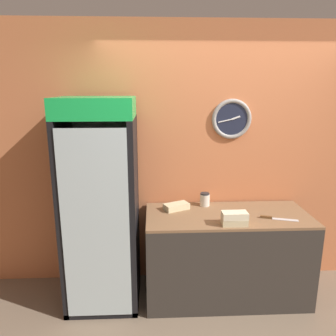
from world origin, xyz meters
name	(u,v)px	position (x,y,z in m)	size (l,w,h in m)	color
wall_back	(221,157)	(0.00, 1.29, 1.35)	(5.20, 0.10, 2.70)	#D17547
prep_counter	(226,255)	(0.00, 0.90, 0.44)	(1.58, 0.69, 0.87)	#332D28
beverage_cooler	(101,195)	(-1.21, 0.95, 1.07)	(0.67, 0.69, 1.98)	black
sandwich_stack_bottom	(234,222)	(0.00, 0.64, 0.90)	(0.23, 0.12, 0.06)	beige
sandwich_stack_middle	(235,215)	(0.00, 0.64, 0.96)	(0.23, 0.12, 0.06)	beige
sandwich_flat_left	(176,206)	(-0.49, 1.05, 0.90)	(0.28, 0.22, 0.06)	beige
chefs_knife	(274,218)	(0.40, 0.76, 0.88)	(0.34, 0.13, 0.02)	silver
condiment_jar	(205,199)	(-0.19, 1.14, 0.94)	(0.10, 0.10, 0.14)	silver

